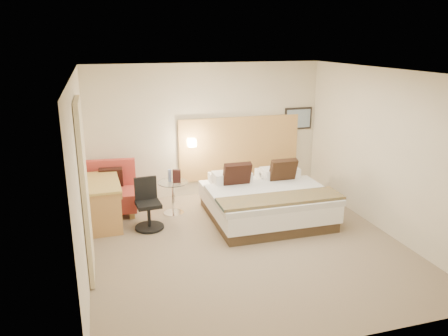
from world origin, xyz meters
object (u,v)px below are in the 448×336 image
object	(u,v)px
bed	(265,200)
lounge_chair	(112,193)
side_table	(173,196)
desk	(104,190)
desk_chair	(148,208)

from	to	relation	value
bed	lounge_chair	size ratio (longest dim) A/B	2.18
bed	side_table	xyz separation A→B (m)	(-1.57, 0.65, 0.02)
desk	desk_chair	size ratio (longest dim) A/B	1.45
side_table	bed	bearing A→B (deg)	-22.32
side_table	desk	world-z (taller)	desk
bed	lounge_chair	distance (m)	2.86
lounge_chair	desk_chair	bearing A→B (deg)	-58.66
lounge_chair	desk_chair	xyz separation A→B (m)	(0.56, -0.92, -0.02)
lounge_chair	side_table	world-z (taller)	lounge_chair
lounge_chair	desk	bearing A→B (deg)	-105.01
bed	side_table	size ratio (longest dim) A/B	3.07
lounge_chair	desk	distance (m)	0.57
bed	desk_chair	xyz separation A→B (m)	(-2.10, 0.13, 0.03)
side_table	desk_chair	distance (m)	0.73
desk_chair	side_table	bearing A→B (deg)	44.44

